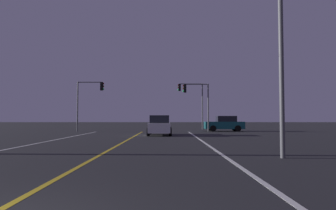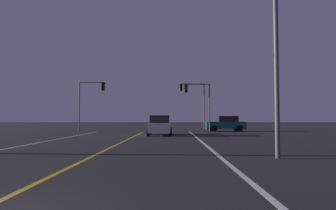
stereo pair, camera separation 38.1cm
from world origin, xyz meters
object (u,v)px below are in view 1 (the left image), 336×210
Objects in this scene: traffic_light_near_right at (196,96)px; street_lamp_right_near at (266,27)px; car_ahead_far at (160,126)px; traffic_light_near_left at (91,95)px; car_crossing_side at (225,124)px; traffic_light_far_right at (191,95)px.

street_lamp_right_near reaches higher than traffic_light_near_right.
car_ahead_far is 10.75m from traffic_light_near_left.
car_ahead_far is at bearing 48.06° from car_crossing_side.
car_ahead_far is at bearing -73.24° from street_lamp_right_near.
traffic_light_near_left is (-7.73, 6.75, 3.19)m from car_ahead_far.
traffic_light_near_right is (3.73, 6.75, 3.03)m from car_ahead_far.
traffic_light_far_right is at bearing -88.80° from traffic_light_near_right.
car_crossing_side is 15.12m from traffic_light_near_left.
car_ahead_far is at bearing 73.56° from traffic_light_far_right.
traffic_light_near_right is 5.52m from traffic_light_far_right.
car_crossing_side is 6.60m from traffic_light_far_right.
traffic_light_far_right reaches higher than traffic_light_near_right.
car_ahead_far is 15.85m from street_lamp_right_near.
car_ahead_far is 8.29m from traffic_light_near_right.
traffic_light_far_right reaches higher than traffic_light_near_left.
traffic_light_far_right is at bearing -16.44° from car_ahead_far.
traffic_light_far_right is at bearing -88.29° from street_lamp_right_near.
car_ahead_far is 13.24m from traffic_light_far_right.
traffic_light_near_right is at bearing -28.92° from car_ahead_far.
traffic_light_near_right is 21.45m from street_lamp_right_near.
street_lamp_right_near is at bearing 91.71° from traffic_light_far_right.
traffic_light_near_left is 12.61m from traffic_light_far_right.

